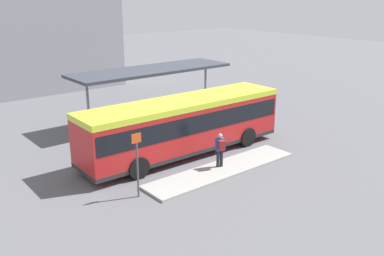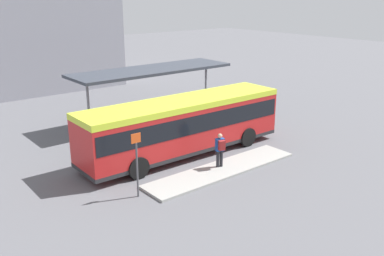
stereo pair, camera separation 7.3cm
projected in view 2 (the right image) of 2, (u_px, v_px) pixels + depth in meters
ground_plane at (184, 154)px, 22.76m from camera, size 120.00×120.00×0.00m
curb_island at (222, 170)px, 20.60m from camera, size 8.38×1.80×0.12m
city_bus at (184, 123)px, 22.23m from camera, size 11.48×2.84×2.97m
pedestrian_waiting at (220, 148)px, 20.48m from camera, size 0.47×0.51×1.69m
bicycle_blue at (251, 109)px, 30.25m from camera, size 0.48×1.57×0.68m
bicycle_white at (243, 106)px, 30.88m from camera, size 0.48×1.62×0.71m
bicycle_red at (235, 104)px, 31.48m from camera, size 0.48×1.62×0.70m
station_shelter at (152, 71)px, 27.82m from camera, size 10.92×3.29×3.48m
platform_sign at (137, 162)px, 17.55m from camera, size 0.44×0.08×2.80m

